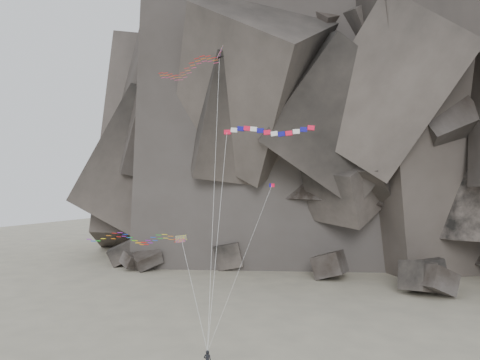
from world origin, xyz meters
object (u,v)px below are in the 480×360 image
at_px(delta_kite, 185,69).
at_px(banner_kite, 268,132).
at_px(parafoil_kite, 130,238).
at_px(kite_flyer, 207,359).
at_px(pennant_kite, 262,209).

bearing_deg(delta_kite, banner_kite, -20.27).
relative_size(delta_kite, parafoil_kite, 1.69).
height_order(kite_flyer, delta_kite, delta_kite).
bearing_deg(pennant_kite, banner_kite, 72.12).
bearing_deg(parafoil_kite, kite_flyer, -39.53).
distance_m(kite_flyer, banner_kite, 23.50).
height_order(delta_kite, pennant_kite, delta_kite).
xyz_separation_m(kite_flyer, pennant_kite, (1.86, 8.59, 13.25)).
distance_m(delta_kite, banner_kite, 12.88).
bearing_deg(delta_kite, parafoil_kite, -149.90).
bearing_deg(kite_flyer, pennant_kite, -117.89).
xyz_separation_m(kite_flyer, delta_kite, (-8.15, 9.16, 29.20)).
bearing_deg(parafoil_kite, pennant_kite, -2.90).
relative_size(kite_flyer, parafoil_kite, 0.12).
xyz_separation_m(delta_kite, pennant_kite, (10.00, -0.57, -15.95)).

